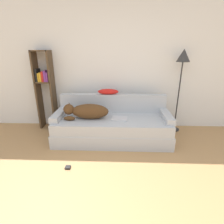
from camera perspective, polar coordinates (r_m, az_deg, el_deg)
wall_back at (r=3.76m, az=0.39°, el=15.23°), size 7.69×0.06×2.70m
couch at (r=3.34m, az=0.06°, el=-5.54°), size 2.14×0.86×0.45m
couch_backrest at (r=3.53m, az=0.29°, el=2.97°), size 2.10×0.15×0.36m
couch_arm_left at (r=3.41m, az=-16.88°, el=-0.82°), size 0.15×0.67×0.10m
couch_arm_right at (r=3.34m, az=17.36°, el=-1.28°), size 0.15×0.67×0.10m
dog at (r=3.20m, az=-8.28°, el=0.27°), size 0.82×0.27×0.29m
laptop at (r=3.20m, az=2.48°, el=-2.07°), size 0.30×0.26×0.02m
throw_pillow at (r=3.47m, az=-1.27°, el=6.68°), size 0.41×0.17×0.11m
bookshelf at (r=3.95m, az=-21.09°, el=7.98°), size 0.35×0.26×1.64m
floor_lamp at (r=3.70m, az=22.09°, el=14.74°), size 0.26×0.26×1.66m
power_adapter at (r=2.77m, az=-14.22°, el=-17.11°), size 0.08×0.08×0.03m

